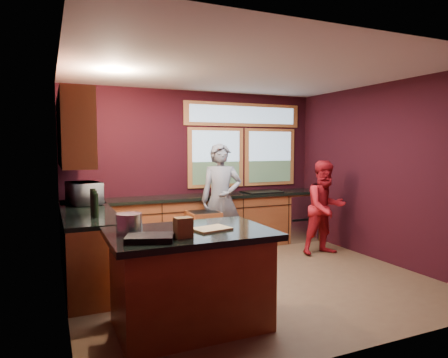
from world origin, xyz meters
TOP-DOWN VIEW (x-y plane):
  - floor at (0.00, 0.00)m, footprint 4.50×4.50m
  - room_shell at (-0.60, 0.32)m, footprint 4.52×4.02m
  - back_counter at (0.20, 1.70)m, footprint 4.50×0.64m
  - left_counter at (-1.95, 0.85)m, footprint 0.64×2.30m
  - island at (-1.16, -0.96)m, footprint 1.55×1.05m
  - person_grey at (0.13, 1.25)m, footprint 0.76×0.62m
  - person_red at (1.70, 0.63)m, footprint 0.75×0.59m
  - microwave at (-1.92, 1.40)m, footprint 0.51×0.64m
  - potted_plant at (0.36, 1.75)m, footprint 0.36×0.31m
  - paper_towel at (0.21, 1.70)m, footprint 0.12×0.12m
  - cutting_board at (-0.96, -1.01)m, footprint 0.40×0.32m
  - stock_pot at (-1.71, -0.81)m, footprint 0.24×0.24m
  - paper_bag at (-1.31, -1.21)m, footprint 0.16×0.13m
  - black_tray at (-1.61, -1.21)m, footprint 0.47×0.40m

SIDE VIEW (x-z plane):
  - floor at x=0.00m, z-range 0.00..0.00m
  - back_counter at x=0.20m, z-range 0.00..0.93m
  - left_counter at x=-1.95m, z-range 0.00..0.93m
  - island at x=-1.16m, z-range 0.01..0.95m
  - person_red at x=1.70m, z-range 0.00..1.52m
  - person_grey at x=0.13m, z-range 0.00..1.80m
  - cutting_board at x=-0.96m, z-range 0.94..0.96m
  - black_tray at x=-1.61m, z-range 0.94..0.99m
  - stock_pot at x=-1.71m, z-range 0.94..1.12m
  - paper_bag at x=-1.31m, z-range 0.94..1.12m
  - paper_towel at x=0.21m, z-range 0.93..1.21m
  - microwave at x=-1.92m, z-range 0.93..1.25m
  - potted_plant at x=0.36m, z-range 0.93..1.33m
  - room_shell at x=-0.60m, z-range 0.44..3.15m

